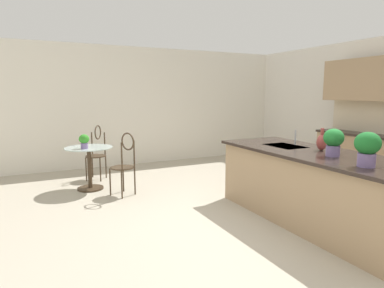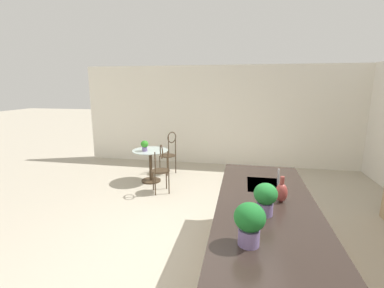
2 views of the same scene
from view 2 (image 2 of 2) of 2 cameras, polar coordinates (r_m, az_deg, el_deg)
The scene contains 11 objects.
ground_plane at distance 3.85m, azimuth 0.55°, elevation -21.94°, with size 40.00×40.00×0.00m, color #B2A893.
wall_left_window at distance 7.46m, azimuth 6.45°, elevation 5.89°, with size 0.12×7.80×2.70m, color silver.
kitchen_island at distance 3.32m, azimuth 15.01°, elevation -19.01°, with size 2.80×1.06×0.92m.
bistro_table at distance 6.24m, azimuth -8.75°, elevation -3.90°, with size 0.80×0.80×0.74m.
chair_near_window at distance 6.76m, azimuth -4.82°, elevation -1.43°, with size 0.53×0.53×1.04m.
chair_by_island at distance 5.49m, azimuth -6.57°, elevation -4.71°, with size 0.52×0.51×1.04m.
sink_faucet at distance 3.60m, azimuth 17.79°, elevation -6.73°, with size 0.02×0.02×0.22m, color #B2B5BA.
potted_plant_on_table at distance 6.06m, azimuth -9.98°, elevation -0.23°, with size 0.17×0.17×0.24m.
potted_plant_counter_near at distance 2.76m, azimuth 15.26°, elevation -10.78°, with size 0.23×0.23×0.32m.
potted_plant_counter_far at distance 2.25m, azimuth 12.07°, elevation -15.72°, with size 0.25×0.25×0.35m.
vase_on_counter at distance 3.13m, azimuth 18.37°, elevation -9.64°, with size 0.13×0.13×0.29m.
Camera 2 is at (3.14, 0.56, 2.16)m, focal length 25.24 mm.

